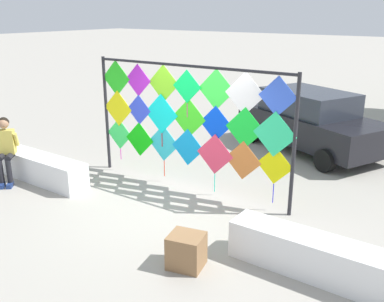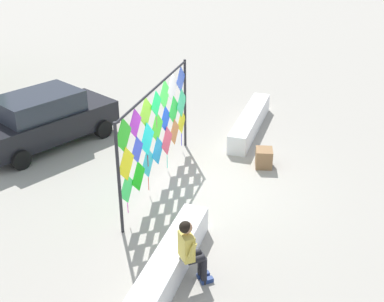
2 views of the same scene
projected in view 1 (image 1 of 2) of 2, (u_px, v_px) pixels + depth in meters
ground at (167, 207)px, 8.17m from camera, size 120.00×120.00×0.00m
plaza_ledge_left at (23, 163)px, 9.67m from camera, size 3.74×0.53×0.57m
plaza_ledge_right at (362, 272)px, 5.64m from camera, size 3.74×0.53×0.57m
kite_display_rack at (188, 115)px, 8.54m from camera, size 4.56×0.17×2.58m
seated_vendor at (5, 146)px, 9.08m from camera, size 0.67×0.69×1.42m
parked_car at (310, 121)px, 11.28m from camera, size 4.39×3.27×1.57m
cardboard_box_large at (186, 251)px, 6.20m from camera, size 0.58×0.54×0.50m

